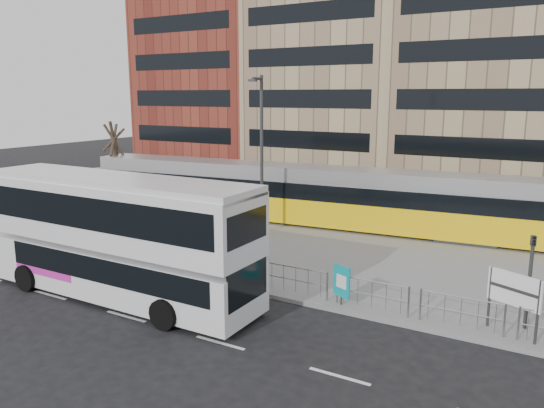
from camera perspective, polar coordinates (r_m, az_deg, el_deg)
The scene contains 15 objects.
ground at distance 21.16m, azimuth -3.69°, elevation -9.30°, with size 120.00×120.00×0.00m, color black.
plaza at distance 31.37m, azimuth 8.55°, elevation -2.26°, with size 64.00×24.00×0.15m, color gray.
kerb at distance 21.17m, azimuth -3.62°, elevation -9.06°, with size 64.00×0.25×0.17m, color gray.
building_row at distance 51.82m, azimuth 20.23°, elevation 16.92°, with size 70.40×18.40×31.20m.
pedestrian_barrier at distance 20.26m, azimuth 1.82°, elevation -7.29°, with size 32.07×0.07×1.10m.
road_markings at distance 17.65m, azimuth -8.32°, elevation -13.82°, with size 62.00×0.12×0.01m, color white.
double_decker_bus at distance 20.56m, azimuth -16.36°, elevation -3.06°, with size 11.58×3.00×4.63m.
tram at distance 31.10m, azimuth 3.47°, elevation 1.03°, with size 28.51×5.29×3.35m.
station_sign at distance 18.26m, azimuth 24.59°, elevation -8.65°, with size 1.64×0.79×2.03m.
ad_panel at distance 19.28m, azimuth 7.50°, elevation -8.33°, with size 0.74×0.35×1.46m.
pedestrian at distance 26.86m, azimuth -10.85°, elevation -2.41°, with size 0.71×0.47×1.95m, color black.
traffic_light_west at distance 24.34m, azimuth -14.19°, elevation -1.60°, with size 0.22×0.24×3.10m.
traffic_light_east at distance 18.78m, azimuth 26.04°, elevation -6.39°, with size 0.22×0.24×3.10m.
lamp_post_west at distance 28.15m, azimuth -1.18°, elevation 5.91°, with size 0.45×1.04×8.42m.
bare_tree at distance 37.91m, azimuth -16.78°, elevation 8.69°, with size 4.05×4.05×7.63m.
Camera 1 is at (11.03, -16.40, 7.57)m, focal length 35.00 mm.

